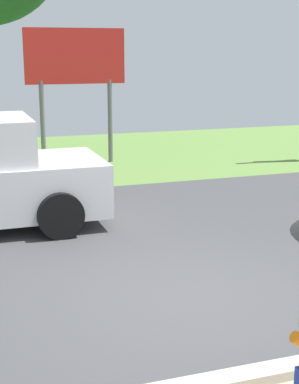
# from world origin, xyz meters

# --- Properties ---
(ground_plane) EXTENTS (40.00, 22.00, 0.20)m
(ground_plane) POSITION_xyz_m (0.00, 2.95, -0.05)
(ground_plane) COLOR #424244
(roadside_billboard) EXTENTS (2.60, 0.12, 3.50)m
(roadside_billboard) POSITION_xyz_m (0.49, 8.87, 2.55)
(roadside_billboard) COLOR slate
(roadside_billboard) RESTS_ON ground_plane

